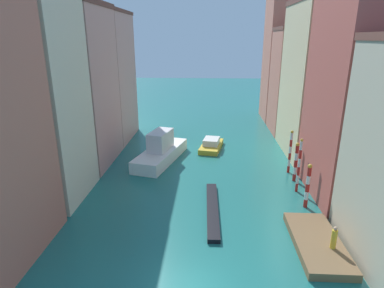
{
  "coord_description": "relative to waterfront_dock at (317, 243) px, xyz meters",
  "views": [
    {
      "loc": [
        0.81,
        -14.91,
        13.71
      ],
      "look_at": [
        -1.21,
        21.95,
        1.5
      ],
      "focal_mm": 30.16,
      "sensor_mm": 36.0,
      "label": 1
    }
  ],
  "objects": [
    {
      "name": "building_right_3",
      "position": [
        5.63,
        29.23,
        7.32
      ],
      "size": [
        7.71,
        7.87,
        15.18
      ],
      "color": "#C6705B",
      "rests_on": "ground"
    },
    {
      "name": "motorboat_0",
      "position": [
        -7.23,
        20.26,
        0.24
      ],
      "size": [
        3.3,
        5.86,
        1.37
      ],
      "color": "gold",
      "rests_on": "ground"
    },
    {
      "name": "mooring_pole_0",
      "position": [
        0.72,
        5.49,
        1.73
      ],
      "size": [
        0.36,
        0.36,
        3.92
      ],
      "color": "red",
      "rests_on": "ground"
    },
    {
      "name": "vaporetto_white",
      "position": [
        -13.13,
        15.71,
        0.88
      ],
      "size": [
        5.48,
        10.25,
        3.54
      ],
      "color": "white",
      "rests_on": "ground"
    },
    {
      "name": "gondola_black",
      "position": [
        -7.17,
        4.38,
        -0.11
      ],
      "size": [
        1.08,
        9.07,
        0.35
      ],
      "color": "black",
      "rests_on": "ground"
    },
    {
      "name": "waterfront_dock",
      "position": [
        0.0,
        0.0,
        0.0
      ],
      "size": [
        3.1,
        6.97,
        0.56
      ],
      "color": "brown",
      "rests_on": "ground"
    },
    {
      "name": "ground_plane",
      "position": [
        -8.38,
        20.04,
        -0.28
      ],
      "size": [
        154.0,
        154.0,
        0.0
      ],
      "primitive_type": "plane",
      "color": "#1E6B66"
    },
    {
      "name": "building_left_1",
      "position": [
        -22.38,
        6.44,
        9.49
      ],
      "size": [
        7.71,
        7.37,
        19.52
      ],
      "color": "beige",
      "rests_on": "ground"
    },
    {
      "name": "mooring_pole_3",
      "position": [
        0.97,
        12.95,
        2.09
      ],
      "size": [
        0.3,
        0.3,
        4.65
      ],
      "color": "red",
      "rests_on": "ground"
    },
    {
      "name": "building_right_1",
      "position": [
        5.63,
        8.43,
        10.63
      ],
      "size": [
        7.71,
        9.99,
        21.8
      ],
      "color": "#B25147",
      "rests_on": "ground"
    },
    {
      "name": "person_on_dock",
      "position": [
        0.68,
        -0.93,
        1.02
      ],
      "size": [
        0.36,
        0.36,
        1.59
      ],
      "color": "gold",
      "rests_on": "waterfront_dock"
    },
    {
      "name": "building_left_2",
      "position": [
        -22.38,
        15.0,
        8.37
      ],
      "size": [
        7.71,
        9.35,
        17.28
      ],
      "color": "tan",
      "rests_on": "ground"
    },
    {
      "name": "building_right_4",
      "position": [
        5.63,
        37.53,
        10.41
      ],
      "size": [
        7.71,
        7.98,
        21.35
      ],
      "color": "#C6705B",
      "rests_on": "ground"
    },
    {
      "name": "building_right_2",
      "position": [
        5.63,
        19.42,
        8.69
      ],
      "size": [
        7.71,
        11.35,
        17.93
      ],
      "color": "beige",
      "rests_on": "ground"
    },
    {
      "name": "mooring_pole_1",
      "position": [
        0.71,
        8.42,
        2.35
      ],
      "size": [
        0.27,
        0.27,
        5.18
      ],
      "color": "red",
      "rests_on": "ground"
    },
    {
      "name": "building_left_3",
      "position": [
        -22.38,
        24.33,
        8.28
      ],
      "size": [
        7.71,
        9.43,
        17.1
      ],
      "color": "tan",
      "rests_on": "ground"
    },
    {
      "name": "mooring_pole_2",
      "position": [
        1.06,
        10.81,
        1.79
      ],
      "size": [
        0.36,
        0.36,
        4.03
      ],
      "color": "red",
      "rests_on": "ground"
    }
  ]
}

